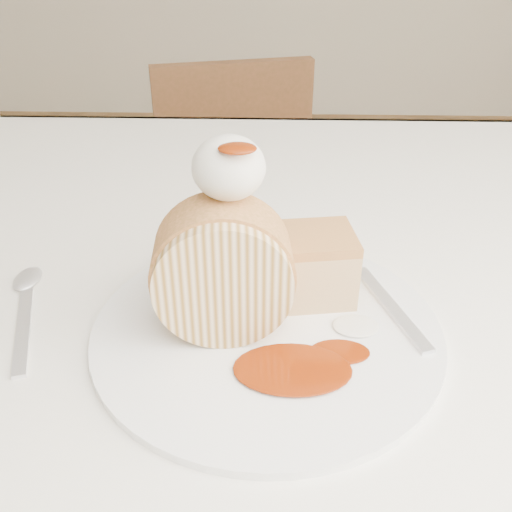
{
  "coord_description": "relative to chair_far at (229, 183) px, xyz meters",
  "views": [
    {
      "loc": [
        0.02,
        -0.33,
        1.08
      ],
      "look_at": [
        0.01,
        0.07,
        0.82
      ],
      "focal_mm": 40.0,
      "sensor_mm": 36.0,
      "label": 1
    }
  ],
  "objects": [
    {
      "name": "table",
      "position": [
        0.09,
        -0.84,
        0.22
      ],
      "size": [
        1.4,
        0.9,
        0.75
      ],
      "color": "white",
      "rests_on": "ground"
    },
    {
      "name": "chair_far",
      "position": [
        0.0,
        0.0,
        0.0
      ],
      "size": [
        0.45,
        0.45,
        0.78
      ],
      "rotation": [
        0.0,
        0.0,
        3.39
      ],
      "color": "brown",
      "rests_on": "ground"
    },
    {
      "name": "plate",
      "position": [
        0.11,
        -0.98,
        0.31
      ],
      "size": [
        0.35,
        0.35,
        0.01
      ],
      "primitive_type": "cylinder",
      "rotation": [
        0.0,
        0.0,
        0.15
      ],
      "color": "white",
      "rests_on": "table"
    },
    {
      "name": "roulade_slice",
      "position": [
        0.07,
        -0.98,
        0.37
      ],
      "size": [
        0.12,
        0.07,
        0.11
      ],
      "primitive_type": "cylinder",
      "rotation": [
        1.57,
        0.0,
        0.08
      ],
      "color": "beige",
      "rests_on": "plate"
    },
    {
      "name": "cake_chunk",
      "position": [
        0.15,
        -0.93,
        0.34
      ],
      "size": [
        0.08,
        0.07,
        0.06
      ],
      "primitive_type": "cube",
      "rotation": [
        0.0,
        0.0,
        0.15
      ],
      "color": "#CD824D",
      "rests_on": "plate"
    },
    {
      "name": "whipped_cream",
      "position": [
        0.08,
        -0.96,
        0.45
      ],
      "size": [
        0.06,
        0.06,
        0.05
      ],
      "primitive_type": "ellipsoid",
      "color": "silver",
      "rests_on": "roulade_slice"
    },
    {
      "name": "caramel_drizzle",
      "position": [
        0.09,
        -0.98,
        0.48
      ],
      "size": [
        0.03,
        0.02,
        0.01
      ],
      "primitive_type": "ellipsoid",
      "color": "#701F04",
      "rests_on": "whipped_cream"
    },
    {
      "name": "caramel_pool",
      "position": [
        0.13,
        -1.04,
        0.32
      ],
      "size": [
        0.1,
        0.08,
        0.0
      ],
      "primitive_type": null,
      "rotation": [
        0.0,
        0.0,
        0.15
      ],
      "color": "#701F04",
      "rests_on": "plate"
    },
    {
      "name": "fork",
      "position": [
        0.22,
        -0.95,
        0.32
      ],
      "size": [
        0.08,
        0.18,
        0.0
      ],
      "primitive_type": "cube",
      "rotation": [
        0.0,
        0.0,
        0.32
      ],
      "color": "silver",
      "rests_on": "plate"
    },
    {
      "name": "spoon",
      "position": [
        -0.11,
        -0.99,
        0.31
      ],
      "size": [
        0.07,
        0.15,
        0.0
      ],
      "primitive_type": "cube",
      "rotation": [
        0.0,
        0.0,
        0.31
      ],
      "color": "silver",
      "rests_on": "table"
    }
  ]
}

